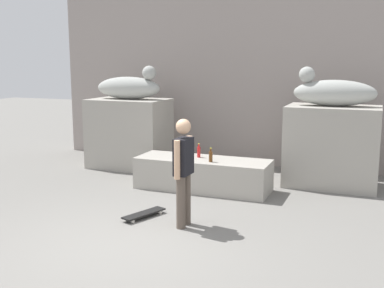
{
  "coord_description": "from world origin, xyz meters",
  "views": [
    {
      "loc": [
        3.12,
        -5.54,
        2.54
      ],
      "look_at": [
        0.18,
        1.93,
        1.1
      ],
      "focal_mm": 44.15,
      "sensor_mm": 36.0,
      "label": 1
    }
  ],
  "objects_px": {
    "statue_reclining_left": "(130,87)",
    "statue_reclining_right": "(333,92)",
    "bottle_clear": "(182,152)",
    "bottle_red": "(199,152)",
    "bottle_brown": "(211,156)",
    "skater": "(183,168)",
    "skateboard": "(144,214)"
  },
  "relations": [
    {
      "from": "statue_reclining_left",
      "to": "skater",
      "type": "distance_m",
      "value": 4.41
    },
    {
      "from": "bottle_red",
      "to": "bottle_brown",
      "type": "bearing_deg",
      "value": -41.21
    },
    {
      "from": "bottle_clear",
      "to": "bottle_brown",
      "type": "distance_m",
      "value": 0.62
    },
    {
      "from": "skateboard",
      "to": "bottle_brown",
      "type": "distance_m",
      "value": 1.93
    },
    {
      "from": "statue_reclining_left",
      "to": "skateboard",
      "type": "bearing_deg",
      "value": -58.67
    },
    {
      "from": "bottle_clear",
      "to": "bottle_brown",
      "type": "xyz_separation_m",
      "value": [
        0.61,
        -0.07,
        -0.03
      ]
    },
    {
      "from": "statue_reclining_left",
      "to": "skateboard",
      "type": "distance_m",
      "value": 4.17
    },
    {
      "from": "skateboard",
      "to": "bottle_brown",
      "type": "height_order",
      "value": "bottle_brown"
    },
    {
      "from": "skateboard",
      "to": "bottle_brown",
      "type": "xyz_separation_m",
      "value": [
        0.54,
        1.73,
        0.67
      ]
    },
    {
      "from": "skater",
      "to": "bottle_red",
      "type": "relative_size",
      "value": 5.95
    },
    {
      "from": "statue_reclining_left",
      "to": "skateboard",
      "type": "xyz_separation_m",
      "value": [
        1.97,
        -3.18,
        -1.85
      ]
    },
    {
      "from": "bottle_red",
      "to": "bottle_brown",
      "type": "height_order",
      "value": "bottle_red"
    },
    {
      "from": "bottle_clear",
      "to": "statue_reclining_right",
      "type": "bearing_deg",
      "value": 27.42
    },
    {
      "from": "skater",
      "to": "bottle_brown",
      "type": "bearing_deg",
      "value": -171.69
    },
    {
      "from": "bottle_clear",
      "to": "statue_reclining_left",
      "type": "bearing_deg",
      "value": 144.07
    },
    {
      "from": "skater",
      "to": "skateboard",
      "type": "xyz_separation_m",
      "value": [
        -0.76,
        0.13,
        -0.86
      ]
    },
    {
      "from": "statue_reclining_left",
      "to": "statue_reclining_right",
      "type": "xyz_separation_m",
      "value": [
        4.56,
        -0.0,
        0.0
      ]
    },
    {
      "from": "skater",
      "to": "skateboard",
      "type": "bearing_deg",
      "value": -98.17
    },
    {
      "from": "bottle_red",
      "to": "skateboard",
      "type": "bearing_deg",
      "value": -95.09
    },
    {
      "from": "statue_reclining_left",
      "to": "bottle_brown",
      "type": "xyz_separation_m",
      "value": [
        2.52,
        -1.45,
        -1.18
      ]
    },
    {
      "from": "skater",
      "to": "bottle_clear",
      "type": "bearing_deg",
      "value": -155.07
    },
    {
      "from": "statue_reclining_left",
      "to": "bottle_brown",
      "type": "distance_m",
      "value": 3.14
    },
    {
      "from": "skater",
      "to": "bottle_clear",
      "type": "height_order",
      "value": "skater"
    },
    {
      "from": "skateboard",
      "to": "bottle_red",
      "type": "relative_size",
      "value": 2.92
    },
    {
      "from": "statue_reclining_right",
      "to": "skateboard",
      "type": "bearing_deg",
      "value": 48.15
    },
    {
      "from": "statue_reclining_right",
      "to": "bottle_clear",
      "type": "xyz_separation_m",
      "value": [
        -2.66,
        -1.38,
        -1.15
      ]
    },
    {
      "from": "skater",
      "to": "skateboard",
      "type": "distance_m",
      "value": 1.15
    },
    {
      "from": "skater",
      "to": "statue_reclining_right",
      "type": "bearing_deg",
      "value": 152.82
    },
    {
      "from": "statue_reclining_left",
      "to": "bottle_clear",
      "type": "bearing_deg",
      "value": -36.44
    },
    {
      "from": "statue_reclining_right",
      "to": "bottle_clear",
      "type": "relative_size",
      "value": 4.98
    },
    {
      "from": "skater",
      "to": "bottle_clear",
      "type": "distance_m",
      "value": 2.11
    },
    {
      "from": "skateboard",
      "to": "bottle_brown",
      "type": "relative_size",
      "value": 3.02
    }
  ]
}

